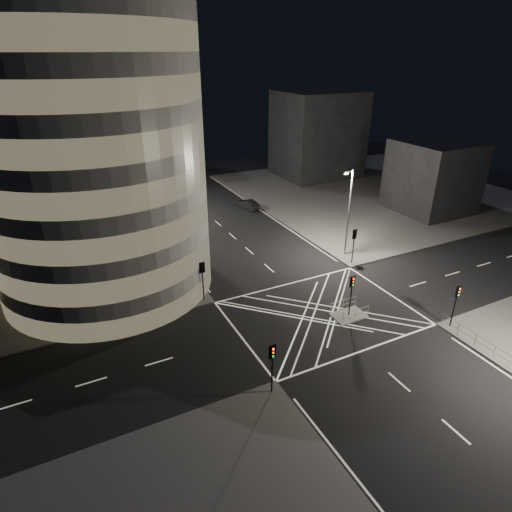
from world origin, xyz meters
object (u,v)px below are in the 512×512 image
traffic_signal_fr (354,240)px  sedan (248,204)px  traffic_signal_nl (272,360)px  street_lamp_left_far (137,184)px  traffic_signal_island (352,288)px  traffic_signal_fl (202,274)px  traffic_signal_nr (456,298)px  central_island (349,315)px  street_lamp_left_near (177,230)px  street_lamp_right_far (348,210)px

traffic_signal_fr → sedan: bearing=96.5°
traffic_signal_nl → street_lamp_left_far: 36.90m
traffic_signal_nl → street_lamp_left_far: bearing=91.0°
traffic_signal_island → street_lamp_left_far: bearing=110.0°
traffic_signal_fl → traffic_signal_nr: same height
central_island → street_lamp_left_far: 33.95m
traffic_signal_fl → sedan: size_ratio=0.96×
street_lamp_left_near → street_lamp_left_far: bearing=90.0°
traffic_signal_nl → street_lamp_left_far: street_lamp_left_far is taller
traffic_signal_island → central_island: bearing=0.0°
traffic_signal_nr → street_lamp_right_far: street_lamp_right_far is taller
central_island → traffic_signal_fl: 13.91m
street_lamp_left_far → street_lamp_right_far: 28.23m
traffic_signal_fr → traffic_signal_fl: bearing=180.0°
traffic_signal_fl → traffic_signal_fr: size_ratio=1.00×
traffic_signal_fl → traffic_signal_nr: (17.60, -13.60, 0.00)m
traffic_signal_nl → street_lamp_right_far: street_lamp_right_far is taller
traffic_signal_nl → street_lamp_left_near: size_ratio=0.40×
traffic_signal_fr → traffic_signal_island: same height
traffic_signal_fr → street_lamp_left_far: bearing=128.2°
traffic_signal_nr → traffic_signal_island: same height
traffic_signal_fl → street_lamp_left_near: size_ratio=0.40×
traffic_signal_nr → traffic_signal_fl: bearing=142.3°
sedan → traffic_signal_nr: bearing=78.8°
central_island → street_lamp_right_far: bearing=54.7°
central_island → street_lamp_right_far: street_lamp_right_far is taller
traffic_signal_fr → sedan: (-2.49, 21.83, -2.23)m
traffic_signal_nl → sedan: bearing=66.9°
street_lamp_left_far → traffic_signal_island: bearing=-70.0°
traffic_signal_island → street_lamp_left_far: (-11.44, 31.50, 2.63)m
sedan → traffic_signal_island: bearing=66.7°
central_island → traffic_signal_island: (0.00, 0.00, 2.84)m
street_lamp_right_far → sedan: (-3.12, 19.63, -4.85)m
traffic_signal_fl → traffic_signal_fr: 17.60m
central_island → street_lamp_left_far: size_ratio=0.30×
traffic_signal_nr → street_lamp_left_near: size_ratio=0.40×
street_lamp_right_far → traffic_signal_nl: bearing=-139.1°
street_lamp_left_near → sedan: (15.75, 16.63, -4.85)m
street_lamp_right_far → traffic_signal_fr: bearing=-106.1°
traffic_signal_island → sedan: (4.31, 30.13, -2.23)m
traffic_signal_fl → traffic_signal_island: (10.80, -8.30, 0.00)m
traffic_signal_fl → traffic_signal_island: size_ratio=1.00×
street_lamp_left_near → traffic_signal_fr: bearing=-15.9°
traffic_signal_fl → traffic_signal_nr: 22.24m
central_island → traffic_signal_nr: size_ratio=0.75×
central_island → traffic_signal_fl: bearing=142.5°
traffic_signal_fl → street_lamp_left_near: 5.86m
traffic_signal_fl → sedan: (15.11, 21.83, -2.23)m
traffic_signal_fl → traffic_signal_nr: bearing=-37.7°
traffic_signal_fr → central_island: bearing=-129.3°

